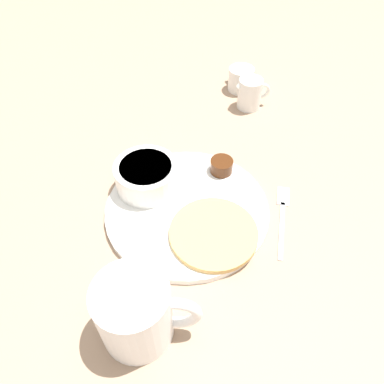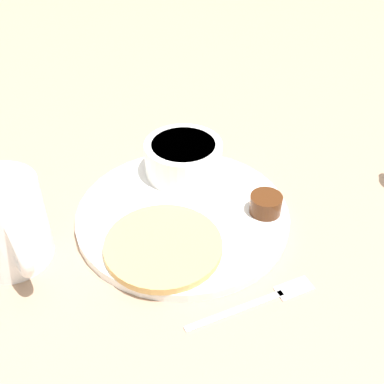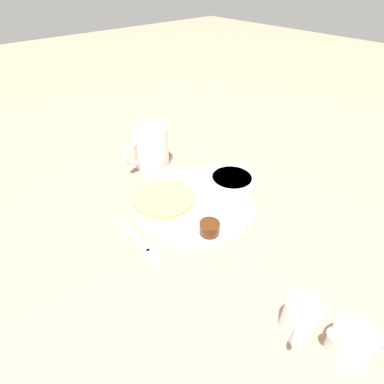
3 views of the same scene
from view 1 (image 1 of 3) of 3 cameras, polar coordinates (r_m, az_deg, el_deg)
ground_plane at (r=0.61m, az=-0.75°, el=-3.04°), size 4.00×4.00×0.00m
plate at (r=0.61m, az=-0.75°, el=-2.69°), size 0.26×0.26×0.01m
pancake_stack at (r=0.57m, az=3.30°, el=-6.31°), size 0.14×0.14×0.01m
bowl at (r=0.62m, az=-6.95°, el=2.56°), size 0.10×0.10×0.05m
syrup_cup at (r=0.65m, az=4.52°, el=3.98°), size 0.04×0.04×0.02m
butter_ramekin at (r=0.64m, az=-6.97°, el=3.34°), size 0.05×0.05×0.04m
coffee_mug at (r=0.47m, az=-8.41°, el=-17.73°), size 0.13×0.09×0.10m
creamer_pitcher_near at (r=0.82m, az=8.84°, el=14.65°), size 0.07×0.05×0.07m
creamer_pitcher_far at (r=0.88m, az=7.42°, el=16.72°), size 0.06×0.07×0.05m
fork at (r=0.63m, az=13.62°, el=-2.96°), size 0.02×0.15×0.00m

